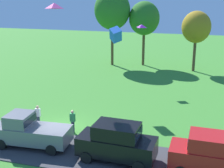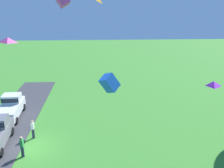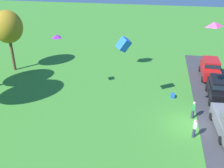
# 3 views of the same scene
# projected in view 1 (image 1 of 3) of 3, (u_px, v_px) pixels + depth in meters

# --- Properties ---
(ground_plane) EXTENTS (120.00, 120.00, 0.00)m
(ground_plane) POSITION_uv_depth(u_px,v_px,m) (60.00, 130.00, 22.81)
(ground_plane) COLOR #3D842D
(pavement_strip) EXTENTS (36.00, 4.40, 0.06)m
(pavement_strip) POSITION_uv_depth(u_px,v_px,m) (41.00, 147.00, 20.18)
(pavement_strip) COLOR #38383D
(pavement_strip) RESTS_ON ground
(car_pickup_by_flagpole) EXTENTS (5.11, 2.30, 2.14)m
(car_pickup_by_flagpole) POSITION_uv_depth(u_px,v_px,m) (29.00, 130.00, 20.08)
(car_pickup_by_flagpole) COLOR slate
(car_pickup_by_flagpole) RESTS_ON ground
(car_suv_far_end) EXTENTS (4.67, 2.19, 2.28)m
(car_suv_far_end) POSITION_uv_depth(u_px,v_px,m) (117.00, 141.00, 18.24)
(car_suv_far_end) COLOR black
(car_suv_far_end) RESTS_ON ground
(car_suv_mid_row) EXTENTS (4.63, 2.10, 2.28)m
(car_suv_mid_row) POSITION_uv_depth(u_px,v_px,m) (213.00, 153.00, 16.84)
(car_suv_mid_row) COLOR red
(car_suv_mid_row) RESTS_ON ground
(person_on_lawn) EXTENTS (0.36, 0.24, 1.71)m
(person_on_lawn) POSITION_uv_depth(u_px,v_px,m) (38.00, 116.00, 23.00)
(person_on_lawn) COLOR #2D334C
(person_on_lawn) RESTS_ON ground
(person_watching_sky) EXTENTS (0.36, 0.24, 1.71)m
(person_watching_sky) POSITION_uv_depth(u_px,v_px,m) (73.00, 121.00, 22.08)
(person_watching_sky) COLOR #2D334C
(person_watching_sky) RESTS_ON ground
(tree_left_of_center) EXTENTS (4.80, 4.80, 10.14)m
(tree_left_of_center) POSITION_uv_depth(u_px,v_px,m) (112.00, 10.00, 41.65)
(tree_left_of_center) COLOR brown
(tree_left_of_center) RESTS_ON ground
(tree_far_left) EXTENTS (4.11, 4.11, 8.67)m
(tree_far_left) POSITION_uv_depth(u_px,v_px,m) (144.00, 18.00, 41.89)
(tree_far_left) COLOR brown
(tree_far_left) RESTS_ON ground
(tree_right_of_center) EXTENTS (3.59, 3.59, 7.59)m
(tree_right_of_center) POSITION_uv_depth(u_px,v_px,m) (196.00, 27.00, 38.65)
(tree_right_of_center) COLOR brown
(tree_right_of_center) RESTS_ON ground
(cooler_box) EXTENTS (0.56, 0.40, 0.40)m
(cooler_box) POSITION_uv_depth(u_px,v_px,m) (128.00, 127.00, 22.83)
(cooler_box) COLOR blue
(cooler_box) RESTS_ON ground
(kite_diamond_low_drifter) EXTENTS (1.05, 0.96, 0.34)m
(kite_diamond_low_drifter) POSITION_uv_depth(u_px,v_px,m) (142.00, 26.00, 32.19)
(kite_diamond_low_drifter) COLOR purple
(kite_box_over_trees) EXTENTS (1.23, 1.52, 1.51)m
(kite_box_over_trees) POSITION_uv_depth(u_px,v_px,m) (116.00, 35.00, 26.34)
(kite_box_over_trees) COLOR blue
(kite_diamond_high_right) EXTENTS (1.09, 1.19, 0.44)m
(kite_diamond_high_right) POSITION_uv_depth(u_px,v_px,m) (54.00, 6.00, 19.76)
(kite_diamond_high_right) COLOR #EA4C9E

